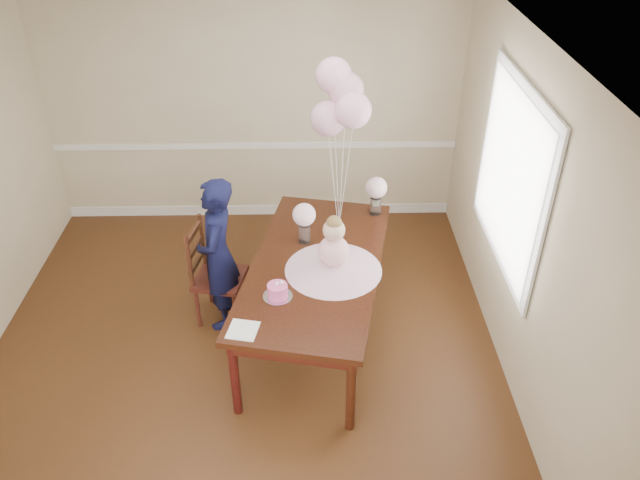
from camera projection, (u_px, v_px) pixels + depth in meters
The scene contains 47 objects.
floor at pixel (243, 363), 5.44m from camera, with size 4.50×5.00×0.00m, color #361C0D.
ceiling at pixel (214, 56), 3.93m from camera, with size 4.50×5.00×0.02m, color white.
wall_back at pixel (253, 108), 6.75m from camera, with size 4.50×0.02×2.70m, color #BCAB8A.
wall_right at pixel (528, 231), 4.72m from camera, with size 0.02×5.00×2.70m, color #BCAB8A.
chair_rail_trim at pixel (256, 146), 7.00m from camera, with size 4.50×0.02×0.07m, color white.
baseboard_trim at pixel (260, 210), 7.47m from camera, with size 4.50×0.02×0.12m, color white.
window_frame at pixel (511, 177), 5.02m from camera, with size 0.02×1.66×1.56m, color white.
window_blinds at pixel (509, 177), 5.02m from camera, with size 0.01×1.50×1.40m, color white.
dining_table_top at pixel (316, 267), 5.31m from camera, with size 1.07×2.15×0.05m, color black.
table_apron at pixel (316, 274), 5.35m from camera, with size 0.97×2.04×0.11m, color black.
table_leg_fl at pixel (235, 378), 4.79m from camera, with size 0.08×0.08×0.75m, color black.
table_leg_fr at pixel (351, 394), 4.66m from camera, with size 0.08×0.08×0.75m, color black.
table_leg_bl at pixel (290, 237), 6.41m from camera, with size 0.08×0.08×0.75m, color black.
table_leg_br at pixel (378, 246), 6.27m from camera, with size 0.08×0.08×0.75m, color black.
baby_skirt at pixel (333, 265), 5.19m from camera, with size 0.82×0.82×0.11m, color #DFA4C2.
baby_torso at pixel (334, 251), 5.12m from camera, with size 0.26×0.26×0.26m, color #FFA1D4.
baby_head at pixel (334, 230), 5.00m from camera, with size 0.18×0.18×0.18m, color beige.
baby_hair at pixel (334, 223), 4.97m from camera, with size 0.13×0.13×0.13m, color olive.
cake_platter at pixel (278, 296), 4.93m from camera, with size 0.24×0.24×0.01m, color silver.
birthday_cake at pixel (278, 291), 4.89m from camera, with size 0.16×0.16×0.11m, color #EA499B.
cake_flower_a at pixel (277, 284), 4.86m from camera, with size 0.03×0.03×0.03m, color white.
cake_flower_b at pixel (282, 282), 4.87m from camera, with size 0.03×0.03×0.03m, color white.
rose_vase_near at pixel (304, 233), 5.53m from camera, with size 0.11×0.11×0.17m, color silver.
roses_near at pixel (304, 215), 5.42m from camera, with size 0.20×0.20×0.20m, color white.
rose_vase_far at pixel (375, 205), 5.93m from camera, with size 0.11×0.11×0.17m, color white.
roses_far at pixel (376, 188), 5.82m from camera, with size 0.20×0.20×0.20m, color silver.
napkin at pixel (243, 330), 4.60m from camera, with size 0.21×0.21×0.01m, color white.
balloon_weight at pixel (339, 227), 5.75m from camera, with size 0.04×0.04×0.02m, color silver.
balloon_a at pixel (328, 118), 5.17m from camera, with size 0.30×0.30×0.30m, color #E4A1C2.
balloon_b at pixel (353, 110), 5.04m from camera, with size 0.30×0.30×0.30m, color #FCB2D6.
balloon_c at pixel (346, 90), 5.12m from camera, with size 0.30×0.30×0.30m, color #E4A1C0.
balloon_d at pixel (334, 75), 5.10m from camera, with size 0.30×0.30×0.30m, color #FEB4D5.
balloon_ribbon_a at pixel (334, 184), 5.51m from camera, with size 0.00×0.00×0.90m, color white.
balloon_ribbon_b at pixel (345, 181), 5.44m from camera, with size 0.00×0.00×1.01m, color white.
balloon_ribbon_c at pixel (342, 171), 5.48m from camera, with size 0.00×0.00×1.12m, color white.
balloon_ribbon_d at pixel (336, 164), 5.47m from camera, with size 0.00×0.00×1.23m, color white.
dining_chair_seat at pixel (220, 278), 5.72m from camera, with size 0.43×0.43×0.05m, color #38140F.
chair_leg_fl at pixel (198, 308), 5.73m from camera, with size 0.04×0.04×0.42m, color #3E1710.
chair_leg_fr at pixel (235, 312), 5.68m from camera, with size 0.04×0.04×0.42m, color #3B1710.
chair_leg_bl at pixel (210, 284), 6.02m from camera, with size 0.04×0.04×0.42m, color #39160F.
chair_leg_br at pixel (245, 288), 5.97m from camera, with size 0.04×0.04×0.42m, color #37130F.
chair_back_post_l at pixel (189, 262), 5.44m from camera, with size 0.04×0.04×0.55m, color #38180F.
chair_back_post_r at pixel (202, 240), 5.73m from camera, with size 0.04×0.04×0.55m, color #35190E.
chair_slat_low at pixel (197, 262), 5.65m from camera, with size 0.03×0.39×0.05m, color #321C0D.
chair_slat_mid at pixel (195, 247), 5.57m from camera, with size 0.03×0.39×0.05m, color #381C0F.
chair_slat_top at pixel (193, 233), 5.48m from camera, with size 0.03×0.39×0.05m, color #3D1D10.
woman at pixel (218, 255), 5.51m from camera, with size 0.54×0.36×1.49m, color black.
Camera 1 is at (0.59, -3.92, 3.93)m, focal length 35.00 mm.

